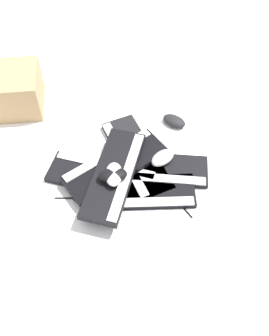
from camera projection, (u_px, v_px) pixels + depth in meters
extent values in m
plane|color=white|center=(129.00, 176.00, 1.55)|extent=(3.20, 3.20, 0.00)
cube|color=black|center=(139.00, 192.00, 1.49)|extent=(0.22, 0.46, 0.02)
cube|color=silver|center=(140.00, 202.00, 1.44)|extent=(0.10, 0.42, 0.01)
cube|color=black|center=(154.00, 169.00, 1.56)|extent=(0.17, 0.45, 0.02)
cube|color=#B2B5BA|center=(154.00, 178.00, 1.51)|extent=(0.05, 0.42, 0.01)
cube|color=black|center=(136.00, 156.00, 1.60)|extent=(0.45, 0.36, 0.02)
cube|color=#B2B5BA|center=(124.00, 158.00, 1.57)|extent=(0.38, 0.25, 0.01)
cube|color=black|center=(101.00, 178.00, 1.53)|extent=(0.21, 0.46, 0.02)
cube|color=silver|center=(105.00, 165.00, 1.55)|extent=(0.10, 0.42, 0.01)
cube|color=black|center=(116.00, 165.00, 1.53)|extent=(0.41, 0.42, 0.02)
cube|color=silver|center=(108.00, 155.00, 1.54)|extent=(0.32, 0.33, 0.01)
cube|color=black|center=(114.00, 174.00, 1.47)|extent=(0.46, 0.20, 0.02)
cube|color=silver|center=(128.00, 175.00, 1.45)|extent=(0.42, 0.09, 0.01)
ellipsoid|color=black|center=(113.00, 175.00, 1.42)|extent=(0.09, 0.12, 0.04)
ellipsoid|color=silver|center=(114.00, 174.00, 1.42)|extent=(0.12, 0.08, 0.04)
ellipsoid|color=#B7B7BC|center=(163.00, 158.00, 1.54)|extent=(0.13, 0.12, 0.04)
ellipsoid|color=black|center=(174.00, 121.00, 1.70)|extent=(0.11, 0.13, 0.04)
cylinder|color=black|center=(64.00, 198.00, 1.48)|extent=(0.02, 0.07, 0.01)
cylinder|color=black|center=(81.00, 206.00, 1.46)|extent=(0.07, 0.09, 0.01)
cylinder|color=black|center=(99.00, 211.00, 1.45)|extent=(0.04, 0.07, 0.01)
cylinder|color=black|center=(114.00, 200.00, 1.48)|extent=(0.08, 0.04, 0.01)
cylinder|color=black|center=(127.00, 191.00, 1.50)|extent=(0.03, 0.06, 0.01)
cylinder|color=black|center=(143.00, 190.00, 1.50)|extent=(0.02, 0.07, 0.01)
sphere|color=black|center=(55.00, 198.00, 1.48)|extent=(0.01, 0.01, 0.01)
sphere|color=black|center=(72.00, 198.00, 1.48)|extent=(0.01, 0.01, 0.01)
sphere|color=black|center=(90.00, 214.00, 1.44)|extent=(0.01, 0.01, 0.01)
sphere|color=black|center=(108.00, 208.00, 1.45)|extent=(0.01, 0.01, 0.01)
sphere|color=black|center=(119.00, 193.00, 1.50)|extent=(0.01, 0.01, 0.01)
sphere|color=black|center=(134.00, 189.00, 1.51)|extent=(0.01, 0.01, 0.01)
sphere|color=black|center=(151.00, 192.00, 1.50)|extent=(0.01, 0.01, 0.01)
cylinder|color=black|center=(184.00, 208.00, 1.46)|extent=(0.08, 0.07, 0.01)
cylinder|color=black|center=(171.00, 195.00, 1.49)|extent=(0.04, 0.05, 0.01)
cylinder|color=black|center=(159.00, 184.00, 1.52)|extent=(0.06, 0.07, 0.01)
cylinder|color=black|center=(143.00, 176.00, 1.54)|extent=(0.01, 0.07, 0.01)
cylinder|color=black|center=(130.00, 171.00, 1.56)|extent=(0.04, 0.05, 0.01)
cylinder|color=black|center=(117.00, 165.00, 1.58)|extent=(0.02, 0.08, 0.01)
cylinder|color=black|center=(94.00, 163.00, 1.58)|extent=(0.02, 0.12, 0.01)
sphere|color=black|center=(192.00, 217.00, 1.43)|extent=(0.01, 0.01, 0.01)
sphere|color=black|center=(176.00, 199.00, 1.48)|extent=(0.01, 0.01, 0.01)
sphere|color=black|center=(166.00, 191.00, 1.50)|extent=(0.01, 0.01, 0.01)
sphere|color=black|center=(152.00, 178.00, 1.54)|extent=(0.01, 0.01, 0.01)
sphere|color=black|center=(135.00, 175.00, 1.55)|extent=(0.01, 0.01, 0.01)
sphere|color=black|center=(126.00, 167.00, 1.57)|extent=(0.01, 0.01, 0.01)
sphere|color=black|center=(108.00, 163.00, 1.58)|extent=(0.01, 0.01, 0.01)
sphere|color=black|center=(80.00, 163.00, 1.58)|extent=(0.01, 0.01, 0.01)
cube|color=tan|center=(14.00, 90.00, 1.71)|extent=(0.28, 0.29, 0.19)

